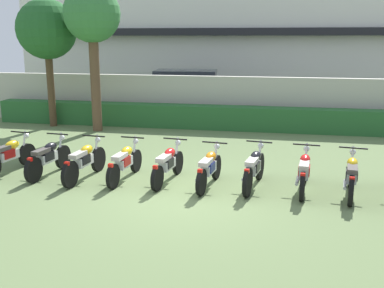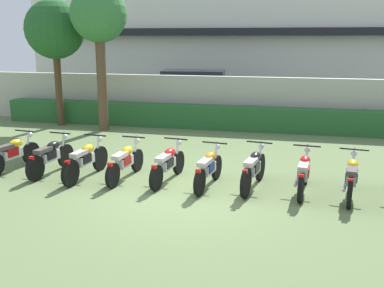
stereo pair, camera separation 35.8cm
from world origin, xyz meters
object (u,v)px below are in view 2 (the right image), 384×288
object	(u,v)px
tree_near_inspector	(55,30)
motorcycle_in_row_0	(13,153)
motorcycle_in_row_2	(86,160)
motorcycle_in_row_6	(253,169)
motorcycle_in_row_8	(351,177)
motorcycle_in_row_3	(125,161)
motorcycle_in_row_4	(168,164)
tree_far_side	(99,18)
motorcycle_in_row_1	(50,156)
parked_car	(197,92)
motorcycle_in_row_5	(208,168)
motorcycle_in_row_7	(304,173)

from	to	relation	value
tree_near_inspector	motorcycle_in_row_0	xyz separation A→B (m)	(1.88, -5.75, -3.11)
motorcycle_in_row_2	motorcycle_in_row_6	world-z (taller)	motorcycle_in_row_6
tree_near_inspector	motorcycle_in_row_8	xyz separation A→B (m)	(10.03, -5.92, -3.10)
tree_near_inspector	motorcycle_in_row_2	distance (m)	7.78
motorcycle_in_row_3	motorcycle_in_row_6	distance (m)	3.04
motorcycle_in_row_0	motorcycle_in_row_3	size ratio (longest dim) A/B	0.97
motorcycle_in_row_0	motorcycle_in_row_4	bearing A→B (deg)	-80.92
motorcycle_in_row_0	motorcycle_in_row_3	world-z (taller)	motorcycle_in_row_0
motorcycle_in_row_2	motorcycle_in_row_6	distance (m)	4.00
tree_far_side	motorcycle_in_row_2	xyz separation A→B (m)	(1.97, -5.44, -3.52)
motorcycle_in_row_2	motorcycle_in_row_1	bearing A→B (deg)	88.16
parked_car	motorcycle_in_row_0	world-z (taller)	parked_car
motorcycle_in_row_2	motorcycle_in_row_5	distance (m)	3.00
parked_car	motorcycle_in_row_7	size ratio (longest dim) A/B	2.49
motorcycle_in_row_3	motorcycle_in_row_7	xyz separation A→B (m)	(4.13, -0.01, 0.01)
parked_car	motorcycle_in_row_6	bearing A→B (deg)	-75.91
tree_near_inspector	motorcycle_in_row_1	xyz separation A→B (m)	(2.97, -5.80, -3.11)
motorcycle_in_row_3	motorcycle_in_row_7	world-z (taller)	motorcycle_in_row_7
motorcycle_in_row_0	motorcycle_in_row_6	size ratio (longest dim) A/B	0.97
motorcycle_in_row_4	motorcycle_in_row_8	size ratio (longest dim) A/B	1.03
motorcycle_in_row_6	motorcycle_in_row_7	xyz separation A→B (m)	(1.09, -0.03, -0.01)
motorcycle_in_row_2	motorcycle_in_row_4	size ratio (longest dim) A/B	1.03
motorcycle_in_row_2	motorcycle_in_row_8	xyz separation A→B (m)	(6.06, 0.00, 0.00)
parked_car	tree_far_side	bearing A→B (deg)	-123.69
motorcycle_in_row_1	motorcycle_in_row_8	world-z (taller)	motorcycle_in_row_8
tree_far_side	motorcycle_in_row_8	distance (m)	10.31
motorcycle_in_row_7	tree_near_inspector	bearing A→B (deg)	62.81
parked_car	motorcycle_in_row_0	distance (m)	10.21
tree_far_side	motorcycle_in_row_0	size ratio (longest dim) A/B	2.74
motorcycle_in_row_4	motorcycle_in_row_5	distance (m)	1.01
motorcycle_in_row_8	motorcycle_in_row_4	bearing A→B (deg)	95.43
tree_far_side	motorcycle_in_row_0	world-z (taller)	tree_far_side
motorcycle_in_row_8	tree_far_side	bearing A→B (deg)	63.84
tree_near_inspector	motorcycle_in_row_2	bearing A→B (deg)	-56.15
motorcycle_in_row_1	motorcycle_in_row_2	world-z (taller)	motorcycle_in_row_2
motorcycle_in_row_7	motorcycle_in_row_6	bearing A→B (deg)	93.85
motorcycle_in_row_0	motorcycle_in_row_3	bearing A→B (deg)	-81.64
motorcycle_in_row_3	motorcycle_in_row_5	world-z (taller)	motorcycle_in_row_5
motorcycle_in_row_0	motorcycle_in_row_7	xyz separation A→B (m)	(7.18, -0.04, 0.01)
parked_car	motorcycle_in_row_1	size ratio (longest dim) A/B	2.53
motorcycle_in_row_6	motorcycle_in_row_7	distance (m)	1.09
parked_car	motorcycle_in_row_1	xyz separation A→B (m)	(-1.50, -9.91, -0.49)
motorcycle_in_row_5	motorcycle_in_row_8	world-z (taller)	motorcycle_in_row_8
tree_near_inspector	motorcycle_in_row_3	distance (m)	8.21
tree_far_side	motorcycle_in_row_1	size ratio (longest dim) A/B	2.76
motorcycle_in_row_2	motorcycle_in_row_8	bearing A→B (deg)	-84.75
tree_far_side	motorcycle_in_row_4	bearing A→B (deg)	-52.95
motorcycle_in_row_2	motorcycle_in_row_7	bearing A→B (deg)	-83.32
motorcycle_in_row_3	motorcycle_in_row_7	bearing A→B (deg)	-85.92
tree_far_side	motorcycle_in_row_7	distance (m)	9.51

